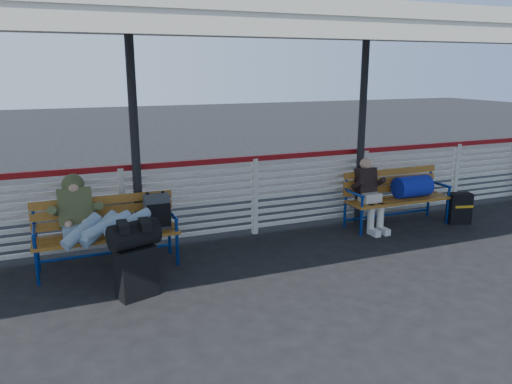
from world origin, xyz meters
name	(u,v)px	position (x,y,z in m)	size (l,w,h in m)	color
ground	(313,279)	(0.00, 0.00, 0.00)	(60.00, 60.00, 0.00)	black
fence	(255,193)	(0.00, 1.90, 0.66)	(12.08, 0.08, 1.24)	silver
canopy	(286,26)	(0.00, 0.87, 3.04)	(12.60, 3.60, 3.16)	silver
luggage_stack	(135,256)	(-2.08, 0.34, 0.49)	(0.60, 0.45, 0.89)	black
bench_left	(122,222)	(-2.08, 1.37, 0.59)	(1.80, 0.56, 0.93)	#AB6F21
bench_right	(404,189)	(2.46, 1.41, 0.60)	(1.80, 0.56, 0.92)	#AB6F21
traveler_man	(96,222)	(-2.43, 1.02, 0.73)	(0.93, 1.63, 0.77)	#9BB5D0
companion_person	(370,193)	(1.78, 1.41, 0.60)	(0.32, 0.66, 1.15)	beige
suitcase_side	(459,208)	(3.38, 1.11, 0.26)	(0.41, 0.31, 0.52)	black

